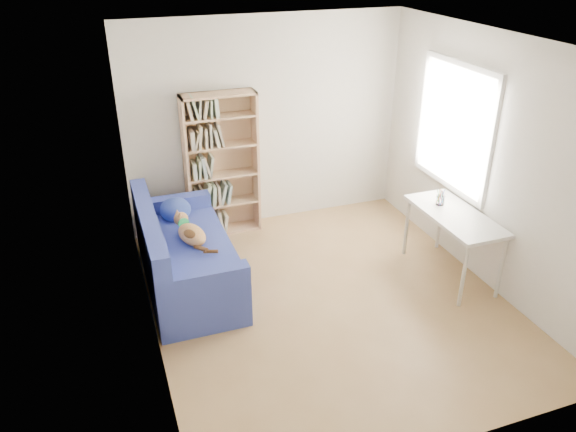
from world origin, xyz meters
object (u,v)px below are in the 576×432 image
object	(u,v)px
sofa	(183,256)
desk	(455,220)
bookshelf	(222,171)
pen_cup	(440,199)

from	to	relation	value
sofa	desk	bearing A→B (deg)	-15.81
bookshelf	pen_cup	world-z (taller)	bookshelf
bookshelf	desk	world-z (taller)	bookshelf
desk	pen_cup	distance (m)	0.29
sofa	pen_cup	bearing A→B (deg)	-10.96
desk	pen_cup	bearing A→B (deg)	96.53
sofa	bookshelf	xyz separation A→B (m)	(0.70, 1.06, 0.47)
sofa	pen_cup	size ratio (longest dim) A/B	10.45
pen_cup	sofa	bearing A→B (deg)	169.15
bookshelf	desk	xyz separation A→B (m)	(2.09, -1.84, -0.14)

